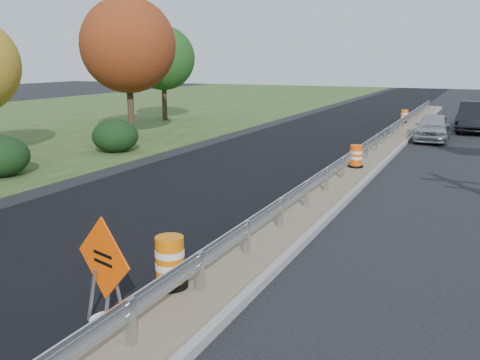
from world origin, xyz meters
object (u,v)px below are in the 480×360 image
at_px(caution_sign, 106,300).
at_px(car_silver, 433,127).
at_px(barrel_median_near, 170,263).
at_px(barrel_median_mid, 356,157).
at_px(car_dark_mid, 476,117).
at_px(barrel_median_far, 404,116).

xyz_separation_m(caution_sign, car_silver, (2.70, 23.18, 0.24)).
distance_m(caution_sign, barrel_median_near, 1.38).
bearing_deg(barrel_median_mid, barrel_median_near, -92.62).
bearing_deg(car_dark_mid, barrel_median_mid, -101.75).
bearing_deg(barrel_median_far, barrel_median_near, -90.25).
height_order(barrel_median_far, car_silver, car_silver).
bearing_deg(barrel_median_mid, car_dark_mid, 75.79).
relative_size(barrel_median_mid, barrel_median_far, 1.03).
height_order(caution_sign, car_silver, caution_sign).
relative_size(barrel_median_near, car_silver, 0.22).
xyz_separation_m(caution_sign, car_dark_mid, (4.64, 28.13, 0.39)).
xyz_separation_m(barrel_median_near, barrel_median_mid, (0.55, 12.05, -0.04)).
distance_m(barrel_median_near, barrel_median_mid, 12.06).
relative_size(barrel_median_far, car_dark_mid, 0.15).
xyz_separation_m(caution_sign, barrel_median_far, (0.47, 29.00, 0.15)).
distance_m(caution_sign, barrel_median_far, 29.01).
bearing_deg(barrel_median_far, car_silver, -69.02).
distance_m(barrel_median_near, barrel_median_far, 27.68).
relative_size(car_silver, car_dark_mid, 0.80).
height_order(barrel_median_near, barrel_median_mid, barrel_median_near).
relative_size(barrel_median_near, barrel_median_mid, 1.11).
distance_m(barrel_median_mid, barrel_median_far, 15.64).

